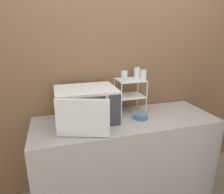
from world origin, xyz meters
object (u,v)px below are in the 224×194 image
glass_front_left (124,76)px  bowl (140,116)px  glass_back_right (137,73)px  microwave (86,106)px  dish_rack (130,89)px  glass_front_right (143,75)px

glass_front_left → bowl: size_ratio=0.76×
bowl → glass_back_right: bearing=76.2°
microwave → glass_back_right: bearing=19.5°
dish_rack → glass_back_right: bearing=35.8°
glass_front_left → glass_front_right: 0.20m
glass_front_right → bowl: bearing=-118.9°
glass_back_right → dish_rack: bearing=-144.2°
glass_front_left → glass_front_right: size_ratio=1.00×
dish_rack → glass_front_right: bearing=-37.8°
microwave → bowl: size_ratio=4.15×
dish_rack → glass_front_left: size_ratio=3.30×
dish_rack → glass_front_left: (-0.10, -0.08, 0.15)m
glass_back_right → microwave: bearing=-160.5°
dish_rack → glass_back_right: (0.10, 0.07, 0.15)m
microwave → glass_front_right: (0.60, 0.06, 0.25)m
glass_front_left → glass_front_right: (0.20, -0.00, 0.00)m
glass_front_right → glass_front_left: bearing=179.4°
microwave → glass_back_right: glass_back_right is taller
glass_back_right → glass_front_right: bearing=-89.0°
microwave → glass_front_left: bearing=8.8°
bowl → microwave: bearing=172.3°
glass_back_right → bowl: size_ratio=0.76×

